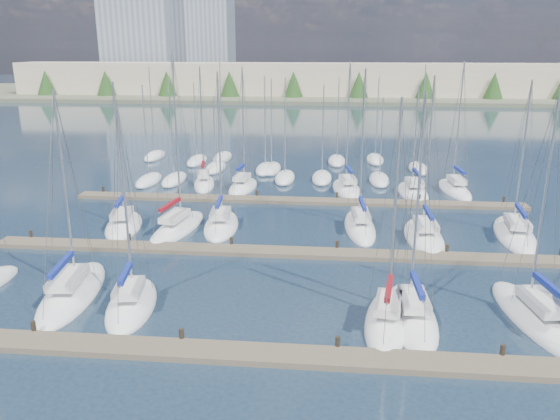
# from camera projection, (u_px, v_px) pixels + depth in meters

# --- Properties ---
(ground) EXTENTS (400.00, 400.00, 0.00)m
(ground) POSITION_uv_depth(u_px,v_px,m) (310.00, 148.00, 82.21)
(ground) COLOR #243649
(ground) RESTS_ON ground
(dock_near) EXTENTS (44.00, 1.93, 1.10)m
(dock_near) POSITION_uv_depth(u_px,v_px,m) (256.00, 354.00, 26.93)
(dock_near) COLOR #6B5E4C
(dock_near) RESTS_ON ground
(dock_mid) EXTENTS (44.00, 1.93, 1.10)m
(dock_mid) POSITION_uv_depth(u_px,v_px,m) (283.00, 252.00, 40.26)
(dock_mid) COLOR #6B5E4C
(dock_mid) RESTS_ON ground
(dock_far) EXTENTS (44.00, 1.93, 1.10)m
(dock_far) POSITION_uv_depth(u_px,v_px,m) (296.00, 201.00, 53.60)
(dock_far) COLOR #6B5E4C
(dock_far) RESTS_ON ground
(sailboat_l) EXTENTS (2.99, 8.93, 13.39)m
(sailboat_l) POSITION_uv_depth(u_px,v_px,m) (424.00, 236.00, 43.50)
(sailboat_l) COLOR white
(sailboat_l) RESTS_ON ground
(sailboat_p) EXTENTS (3.94, 8.59, 14.00)m
(sailboat_p) POSITION_uv_depth(u_px,v_px,m) (347.00, 189.00, 57.87)
(sailboat_p) COLOR white
(sailboat_p) RESTS_ON ground
(sailboat_q) EXTENTS (3.29, 8.20, 11.76)m
(sailboat_q) POSITION_uv_depth(u_px,v_px,m) (413.00, 192.00, 56.65)
(sailboat_q) COLOR white
(sailboat_q) RESTS_ON ground
(sailboat_m) EXTENTS (3.99, 9.73, 13.04)m
(sailboat_m) POSITION_uv_depth(u_px,v_px,m) (515.00, 234.00, 44.01)
(sailboat_m) COLOR white
(sailboat_m) RESTS_ON ground
(sailboat_j) EXTENTS (3.55, 8.28, 13.55)m
(sailboat_j) POSITION_uv_depth(u_px,v_px,m) (221.00, 225.00, 46.20)
(sailboat_j) COLOR white
(sailboat_j) RESTS_ON ground
(sailboat_f) EXTENTS (4.01, 9.85, 13.54)m
(sailboat_f) POSITION_uv_depth(u_px,v_px,m) (535.00, 317.00, 30.55)
(sailboat_f) COLOR white
(sailboat_f) RESTS_ON ground
(sailboat_i) EXTENTS (3.95, 9.62, 15.08)m
(sailboat_i) POSITION_uv_depth(u_px,v_px,m) (178.00, 228.00, 45.53)
(sailboat_i) COLOR white
(sailboat_i) RESTS_ON ground
(sailboat_d) EXTENTS (3.65, 8.20, 13.04)m
(sailboat_d) POSITION_uv_depth(u_px,v_px,m) (388.00, 319.00, 30.30)
(sailboat_d) COLOR white
(sailboat_d) RESTS_ON ground
(sailboat_k) EXTENTS (3.00, 9.26, 13.81)m
(sailboat_k) POSITION_uv_depth(u_px,v_px,m) (360.00, 226.00, 45.85)
(sailboat_k) COLOR white
(sailboat_k) RESTS_ON ground
(sailboat_o) EXTENTS (3.25, 7.30, 13.42)m
(sailboat_o) POSITION_uv_depth(u_px,v_px,m) (243.00, 187.00, 58.69)
(sailboat_o) COLOR white
(sailboat_o) RESTS_ON ground
(sailboat_h) EXTENTS (4.35, 7.96, 12.76)m
(sailboat_h) POSITION_uv_depth(u_px,v_px,m) (124.00, 225.00, 46.18)
(sailboat_h) COLOR white
(sailboat_h) RESTS_ON ground
(sailboat_c) EXTENTS (3.90, 7.63, 12.33)m
(sailboat_c) POSITION_uv_depth(u_px,v_px,m) (132.00, 304.00, 32.10)
(sailboat_c) COLOR white
(sailboat_c) RESTS_ON ground
(sailboat_b) EXTENTS (4.28, 9.99, 13.17)m
(sailboat_b) POSITION_uv_depth(u_px,v_px,m) (72.00, 292.00, 33.62)
(sailboat_b) COLOR white
(sailboat_b) RESTS_ON ground
(sailboat_r) EXTENTS (3.28, 8.77, 14.01)m
(sailboat_r) POSITION_uv_depth(u_px,v_px,m) (455.00, 189.00, 57.63)
(sailboat_r) COLOR white
(sailboat_r) RESTS_ON ground
(sailboat_n) EXTENTS (3.57, 7.63, 13.40)m
(sailboat_n) POSITION_uv_depth(u_px,v_px,m) (204.00, 184.00, 60.04)
(sailboat_n) COLOR white
(sailboat_n) RESTS_ON ground
(sailboat_e) EXTENTS (2.87, 8.38, 13.24)m
(sailboat_e) POSITION_uv_depth(u_px,v_px,m) (411.00, 315.00, 30.75)
(sailboat_e) COLOR white
(sailboat_e) RESTS_ON ground
(distant_boats) EXTENTS (36.93, 20.75, 13.30)m
(distant_boats) POSITION_uv_depth(u_px,v_px,m) (269.00, 168.00, 67.07)
(distant_boats) COLOR #9EA0A5
(distant_boats) RESTS_ON ground
(shoreline) EXTENTS (400.00, 60.00, 38.00)m
(shoreline) POSITION_uv_depth(u_px,v_px,m) (280.00, 71.00, 166.83)
(shoreline) COLOR #666B51
(shoreline) RESTS_ON ground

